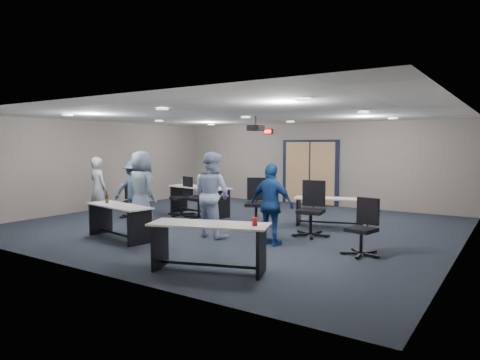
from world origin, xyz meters
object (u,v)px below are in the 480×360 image
Objects in this scene: table_front_right at (210,238)px; person_lightblue at (212,194)px; table_back_left at (199,196)px; chair_loose_right at (361,227)px; chair_back_d at (311,209)px; person_back at (134,190)px; table_back_right at (330,207)px; chair_back_a at (181,196)px; chair_back_c at (256,202)px; table_front_left at (119,215)px; person_plaid at (141,188)px; person_gray at (98,188)px; chair_back_b at (199,197)px; chair_loose_left at (131,201)px; person_navy at (272,204)px.

person_lightblue is (-1.53, 2.07, 0.39)m from table_front_right.
chair_loose_right is at bearing -12.02° from table_back_left.
person_back is at bearing 176.38° from chair_back_d.
chair_loose_right reaches higher than table_back_right.
person_back is (-3.10, 0.64, -0.13)m from person_lightblue.
chair_back_a reaches higher than chair_loose_right.
person_lightblue reaches higher than chair_back_c.
table_front_left is 1.01× the size of person_plaid.
table_front_right is at bearing 165.07° from person_gray.
chair_back_b is 1.74m from person_back.
chair_back_a reaches higher than table_back_left.
chair_loose_left is 0.90× the size of chair_loose_right.
person_navy reaches higher than chair_back_c.
table_front_left is at bearing 127.08° from person_plaid.
chair_loose_left is (-3.52, -0.80, -0.13)m from chair_back_c.
chair_loose_left is at bearing -172.74° from chair_loose_right.
chair_back_c reaches higher than chair_back_b.
chair_loose_left is (-1.84, 1.99, -0.04)m from table_front_left.
table_back_left is 1.89× the size of chair_back_a.
table_back_left is at bearing 169.25° from table_back_right.
person_lightblue is 3.16m from person_back.
table_back_right is 2.79m from chair_loose_right.
person_navy is at bearing -14.60° from chair_back_b.
chair_back_d is 1.31× the size of chair_loose_left.
table_front_left is at bearing -147.35° from table_back_right.
table_back_right is 1.09× the size of person_gray.
table_front_right is 2.14× the size of chair_loose_left.
person_back reaches higher than chair_loose_left.
person_gray reaches higher than person_back.
table_front_left is 2.00m from person_lightblue.
chair_loose_left is at bearing -177.64° from table_back_right.
chair_back_c is at bearing -48.22° from person_navy.
person_lightblue is (3.33, -0.73, 0.46)m from chair_loose_left.
chair_back_c is at bearing -89.12° from person_lightblue.
table_back_left is 2.24× the size of chair_loose_left.
table_front_right is 2.80m from chair_loose_right.
person_plaid is at bearing -165.54° from table_back_right.
person_plaid reaches higher than chair_back_d.
person_plaid is (0.13, -1.60, 0.37)m from chair_back_a.
chair_loose_right is 0.65× the size of person_back.
table_back_right is 4.14m from chair_back_a.
chair_loose_right is at bearing -3.94° from chair_back_b.
person_gray is at bearing -115.66° from chair_back_a.
person_back is at bearing -57.95° from chair_loose_left.
table_front_right is at bearing 93.41° from person_navy.
chair_back_b is 0.99× the size of chair_back_c.
person_gray is at bearing -2.40° from person_back.
person_back is (-1.60, 1.91, 0.29)m from table_front_left.
table_front_left is 4.08m from chair_back_d.
chair_loose_left is at bearing -6.75° from person_navy.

